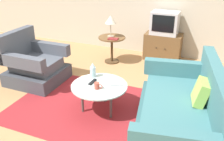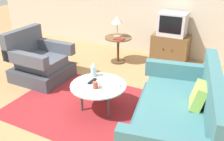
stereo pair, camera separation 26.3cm
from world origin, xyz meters
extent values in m
plane|color=#AD7F51|center=(0.00, 0.00, 0.00)|extent=(16.00, 16.00, 0.00)
cube|color=maroon|center=(0.07, -0.07, 0.00)|extent=(2.62, 1.73, 0.00)
cube|color=#3E424B|center=(-1.35, 0.35, 0.12)|extent=(0.91, 0.86, 0.24)
cube|color=#4C515B|center=(-1.35, 0.35, 0.33)|extent=(0.77, 0.58, 0.18)
cube|color=#4C515B|center=(-1.73, 0.35, 0.66)|extent=(0.14, 0.86, 0.47)
cube|color=#4C515B|center=(-1.35, -0.01, 0.52)|extent=(0.91, 0.14, 0.21)
cube|color=#4C515B|center=(-1.35, 0.71, 0.52)|extent=(0.91, 0.14, 0.21)
cube|color=#325C60|center=(1.17, -0.17, 0.12)|extent=(1.27, 1.95, 0.24)
cube|color=#3D7075|center=(1.17, -0.17, 0.33)|extent=(1.08, 1.65, 0.18)
cube|color=#3D7075|center=(1.57, -0.10, 0.66)|extent=(0.46, 1.81, 0.48)
cube|color=#3D7075|center=(1.02, 0.65, 0.54)|extent=(0.97, 0.31, 0.23)
cube|color=#A3C651|center=(1.41, -0.02, 0.57)|extent=(0.24, 0.33, 0.32)
cylinder|color=#B2C6C1|center=(0.07, -0.07, 0.40)|extent=(0.80, 0.80, 0.02)
cylinder|color=#4C4742|center=(0.05, 0.18, 0.20)|extent=(0.04, 0.04, 0.39)
cylinder|color=#4C4742|center=(-0.14, -0.20, 0.20)|extent=(0.04, 0.04, 0.39)
cylinder|color=#4C4742|center=(0.29, -0.18, 0.20)|extent=(0.04, 0.04, 0.39)
cylinder|color=brown|center=(-0.46, 1.69, 0.54)|extent=(0.55, 0.55, 0.02)
cylinder|color=#47311C|center=(-0.46, 1.69, 0.26)|extent=(0.05, 0.05, 0.53)
cylinder|color=#47311C|center=(-0.46, 1.69, 0.01)|extent=(0.30, 0.30, 0.02)
cube|color=brown|center=(0.49, 2.27, 0.28)|extent=(0.76, 0.43, 0.57)
sphere|color=black|center=(0.40, 2.04, 0.31)|extent=(0.02, 0.02, 0.02)
sphere|color=black|center=(0.58, 2.04, 0.31)|extent=(0.02, 0.02, 0.02)
cube|color=#B7B7BC|center=(0.49, 2.26, 0.80)|extent=(0.55, 0.40, 0.47)
cube|color=black|center=(0.49, 2.06, 0.83)|extent=(0.44, 0.01, 0.34)
cylinder|color=#9E937A|center=(-0.49, 1.70, 0.56)|extent=(0.14, 0.14, 0.02)
cylinder|color=#9E937A|center=(-0.49, 1.70, 0.70)|extent=(0.02, 0.02, 0.26)
cone|color=beige|center=(-0.49, 1.70, 0.91)|extent=(0.23, 0.23, 0.16)
cylinder|color=silver|center=(-0.13, 0.15, 0.49)|extent=(0.09, 0.09, 0.16)
cone|color=silver|center=(-0.13, 0.15, 0.60)|extent=(0.08, 0.08, 0.07)
cylinder|color=#B74C3D|center=(0.08, -0.17, 0.46)|extent=(0.07, 0.07, 0.09)
torus|color=#B74C3D|center=(0.14, -0.17, 0.46)|extent=(0.06, 0.01, 0.06)
cube|color=black|center=(-0.05, -0.03, 0.42)|extent=(0.05, 0.18, 0.02)
cube|color=#B2B2B7|center=(0.29, 0.01, 0.42)|extent=(0.17, 0.08, 0.02)
cube|color=maroon|center=(-0.38, 1.55, 0.56)|extent=(0.22, 0.15, 0.02)
camera|label=1|loc=(1.41, -2.84, 2.08)|focal=39.71mm
camera|label=2|loc=(1.65, -2.73, 2.08)|focal=39.71mm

